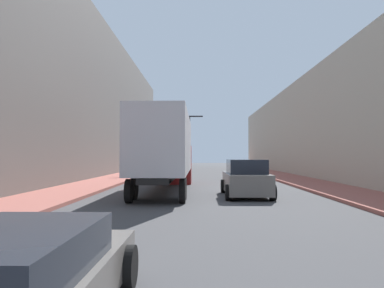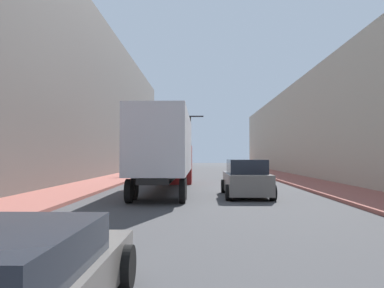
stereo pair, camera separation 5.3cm
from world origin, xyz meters
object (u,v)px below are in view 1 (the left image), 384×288
traffic_signal_gantry (162,131)px  sedan_car (17,286)px  suv_car (246,179)px  semi_truck (167,149)px

traffic_signal_gantry → sedan_car: bearing=-87.1°
sedan_car → traffic_signal_gantry: bearing=92.9°
sedan_car → traffic_signal_gantry: size_ratio=0.74×
sedan_car → traffic_signal_gantry: 32.22m
suv_car → traffic_signal_gantry: bearing=108.0°
suv_car → traffic_signal_gantry: traffic_signal_gantry is taller
sedan_car → suv_car: 14.70m
sedan_car → suv_car: bearing=73.4°
semi_truck → suv_car: 5.04m
semi_truck → traffic_signal_gantry: bearing=96.7°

